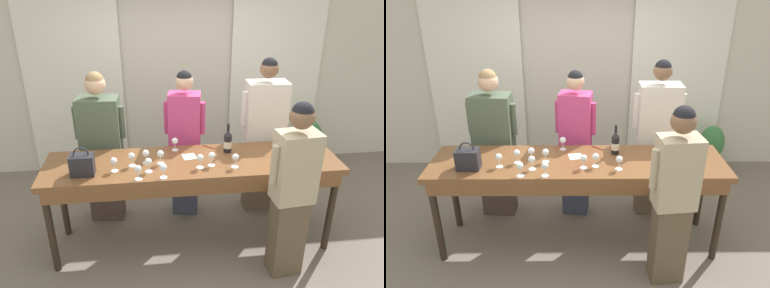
# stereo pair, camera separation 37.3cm
# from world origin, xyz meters

# --- Properties ---
(ground_plane) EXTENTS (18.00, 18.00, 0.00)m
(ground_plane) POSITION_xyz_m (0.00, 0.00, 0.00)
(ground_plane) COLOR #70665B
(wall_back) EXTENTS (12.00, 0.06, 2.80)m
(wall_back) POSITION_xyz_m (0.00, 1.88, 1.40)
(wall_back) COLOR beige
(wall_back) RESTS_ON ground_plane
(curtain_panel_left) EXTENTS (1.30, 0.03, 2.69)m
(curtain_panel_left) POSITION_xyz_m (-1.41, 1.82, 1.34)
(curtain_panel_left) COLOR white
(curtain_panel_left) RESTS_ON ground_plane
(curtain_panel_right) EXTENTS (1.30, 0.03, 2.69)m
(curtain_panel_right) POSITION_xyz_m (1.41, 1.82, 1.34)
(curtain_panel_right) COLOR white
(curtain_panel_right) RESTS_ON ground_plane
(tasting_bar) EXTENTS (2.93, 0.72, 1.00)m
(tasting_bar) POSITION_xyz_m (0.00, -0.02, 0.90)
(tasting_bar) COLOR brown
(tasting_bar) RESTS_ON ground_plane
(wine_bottle) EXTENTS (0.08, 0.08, 0.31)m
(wine_bottle) POSITION_xyz_m (0.38, 0.16, 1.11)
(wine_bottle) COLOR black
(wine_bottle) RESTS_ON tasting_bar
(handbag) EXTENTS (0.22, 0.14, 0.28)m
(handbag) POSITION_xyz_m (-1.05, -0.15, 1.10)
(handbag) COLOR #232328
(handbag) RESTS_ON tasting_bar
(wine_glass_front_left) EXTENTS (0.07, 0.07, 0.14)m
(wine_glass_front_left) POSITION_xyz_m (-0.44, -0.17, 1.10)
(wine_glass_front_left) COLOR white
(wine_glass_front_left) RESTS_ON tasting_bar
(wine_glass_front_mid) EXTENTS (0.07, 0.07, 0.14)m
(wine_glass_front_mid) POSITION_xyz_m (-0.31, -0.30, 1.10)
(wine_glass_front_mid) COLOR white
(wine_glass_front_mid) RESTS_ON tasting_bar
(wine_glass_front_right) EXTENTS (0.07, 0.07, 0.14)m
(wine_glass_front_right) POSITION_xyz_m (-0.46, 0.01, 1.10)
(wine_glass_front_right) COLOR white
(wine_glass_front_right) RESTS_ON tasting_bar
(wine_glass_center_left) EXTENTS (0.07, 0.07, 0.14)m
(wine_glass_center_left) POSITION_xyz_m (-0.53, -0.30, 1.10)
(wine_glass_center_left) COLOR white
(wine_glass_center_left) RESTS_ON tasting_bar
(wine_glass_center_mid) EXTENTS (0.07, 0.07, 0.14)m
(wine_glass_center_mid) POSITION_xyz_m (-0.32, -0.02, 1.10)
(wine_glass_center_mid) COLOR white
(wine_glass_center_mid) RESTS_ON tasting_bar
(wine_glass_center_right) EXTENTS (0.07, 0.07, 0.14)m
(wine_glass_center_right) POSITION_xyz_m (0.05, -0.15, 1.10)
(wine_glass_center_right) COLOR white
(wine_glass_center_right) RESTS_ON tasting_bar
(wine_glass_back_left) EXTENTS (0.07, 0.07, 0.14)m
(wine_glass_back_left) POSITION_xyz_m (-0.76, -0.12, 1.10)
(wine_glass_back_left) COLOR white
(wine_glass_back_left) RESTS_ON tasting_bar
(wine_glass_back_mid) EXTENTS (0.07, 0.07, 0.14)m
(wine_glass_back_mid) POSITION_xyz_m (-0.16, 0.26, 1.10)
(wine_glass_back_mid) COLOR white
(wine_glass_back_mid) RESTS_ON tasting_bar
(wine_glass_back_right) EXTENTS (0.07, 0.07, 0.14)m
(wine_glass_back_right) POSITION_xyz_m (-0.60, -0.04, 1.10)
(wine_glass_back_right) COLOR white
(wine_glass_back_right) RESTS_ON tasting_bar
(wine_glass_near_host) EXTENTS (0.07, 0.07, 0.14)m
(wine_glass_near_host) POSITION_xyz_m (0.39, -0.18, 1.10)
(wine_glass_near_host) COLOR white
(wine_glass_near_host) RESTS_ON tasting_bar
(wine_glass_by_bottle) EXTENTS (0.07, 0.07, 0.14)m
(wine_glass_by_bottle) POSITION_xyz_m (0.17, -0.12, 1.10)
(wine_glass_by_bottle) COLOR white
(wine_glass_by_bottle) RESTS_ON tasting_bar
(napkin) EXTENTS (0.15, 0.15, 0.00)m
(napkin) POSITION_xyz_m (-0.03, 0.09, 1.00)
(napkin) COLOR white
(napkin) RESTS_ON tasting_bar
(pen) EXTENTS (0.11, 0.10, 0.01)m
(pen) POSITION_xyz_m (0.20, 0.29, 1.00)
(pen) COLOR maroon
(pen) RESTS_ON tasting_bar
(guest_olive_jacket) EXTENTS (0.56, 0.29, 1.78)m
(guest_olive_jacket) POSITION_xyz_m (-0.95, 0.58, 0.91)
(guest_olive_jacket) COLOR #473833
(guest_olive_jacket) RESTS_ON ground_plane
(guest_pink_top) EXTENTS (0.47, 0.29, 1.77)m
(guest_pink_top) POSITION_xyz_m (-0.02, 0.58, 0.91)
(guest_pink_top) COLOR #383D51
(guest_pink_top) RESTS_ON ground_plane
(guest_cream_sweater) EXTENTS (0.57, 0.27, 1.88)m
(guest_cream_sweater) POSITION_xyz_m (0.90, 0.58, 0.95)
(guest_cream_sweater) COLOR brown
(guest_cream_sweater) RESTS_ON ground_plane
(host_pouring) EXTENTS (0.47, 0.28, 1.76)m
(host_pouring) POSITION_xyz_m (0.84, -0.55, 0.92)
(host_pouring) COLOR brown
(host_pouring) RESTS_ON ground_plane
(potted_plant) EXTENTS (0.34, 0.34, 0.74)m
(potted_plant) POSITION_xyz_m (1.91, 1.51, 0.42)
(potted_plant) COLOR #4C4C51
(potted_plant) RESTS_ON ground_plane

